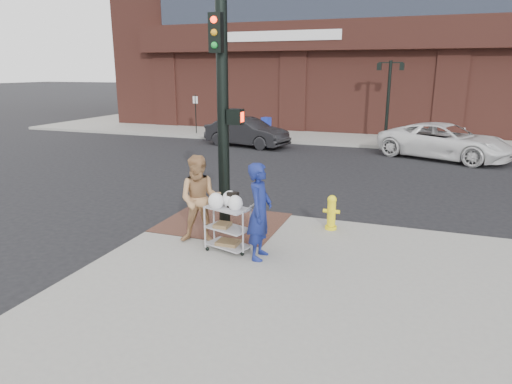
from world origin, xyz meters
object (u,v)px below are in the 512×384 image
at_px(sedan_dark, 247,132).
at_px(minivan_white, 445,141).
at_px(traffic_signal_pole, 223,111).
at_px(utility_cart, 228,224).
at_px(pedestrian_tan, 200,199).
at_px(lamp_post, 389,92).
at_px(woman_blue, 260,211).
at_px(fire_hydrant, 331,212).

relative_size(sedan_dark, minivan_white, 0.79).
distance_m(traffic_signal_pole, utility_cart, 2.64).
distance_m(pedestrian_tan, sedan_dark, 13.53).
height_order(lamp_post, traffic_signal_pole, traffic_signal_pole).
xyz_separation_m(woman_blue, minivan_white, (3.78, 13.09, -0.34)).
bearing_deg(utility_cart, woman_blue, -11.63).
distance_m(lamp_post, minivan_white, 4.95).
bearing_deg(minivan_white, woman_blue, -173.22).
xyz_separation_m(lamp_post, fire_hydrant, (-0.07, -14.68, -2.05)).
relative_size(pedestrian_tan, utility_cart, 1.53).
xyz_separation_m(traffic_signal_pole, woman_blue, (1.41, -1.56, -1.74)).
distance_m(woman_blue, sedan_dark, 14.38).
height_order(traffic_signal_pole, minivan_white, traffic_signal_pole).
xyz_separation_m(minivan_white, fire_hydrant, (-2.78, -10.98, -0.19)).
bearing_deg(minivan_white, traffic_signal_pole, 178.65).
bearing_deg(woman_blue, sedan_dark, 19.05).
height_order(traffic_signal_pole, sedan_dark, traffic_signal_pole).
bearing_deg(utility_cart, lamp_post, 83.83).
bearing_deg(utility_cart, sedan_dark, 109.38).
bearing_deg(sedan_dark, fire_hydrant, -137.52).
relative_size(lamp_post, traffic_signal_pole, 0.80).
bearing_deg(pedestrian_tan, utility_cart, -36.30).
bearing_deg(woman_blue, fire_hydrant, -28.29).
height_order(woman_blue, minivan_white, woman_blue).
xyz_separation_m(traffic_signal_pole, minivan_white, (5.19, 11.53, -2.08)).
distance_m(traffic_signal_pole, minivan_white, 12.82).
bearing_deg(pedestrian_tan, sedan_dark, 88.71).
xyz_separation_m(pedestrian_tan, fire_hydrant, (2.46, 1.72, -0.52)).
bearing_deg(lamp_post, pedestrian_tan, -98.74).
bearing_deg(traffic_signal_pole, lamp_post, 80.76).
xyz_separation_m(pedestrian_tan, utility_cart, (0.72, -0.24, -0.38)).
distance_m(lamp_post, woman_blue, 16.89).
bearing_deg(lamp_post, utility_cart, -96.17).
height_order(sedan_dark, minivan_white, minivan_white).
bearing_deg(pedestrian_tan, traffic_signal_pole, 69.72).
relative_size(lamp_post, fire_hydrant, 4.94).
bearing_deg(sedan_dark, utility_cart, -147.72).
relative_size(pedestrian_tan, minivan_white, 0.35).
height_order(lamp_post, sedan_dark, lamp_post).
distance_m(pedestrian_tan, minivan_white, 13.75).
distance_m(pedestrian_tan, utility_cart, 0.85).
height_order(pedestrian_tan, utility_cart, pedestrian_tan).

